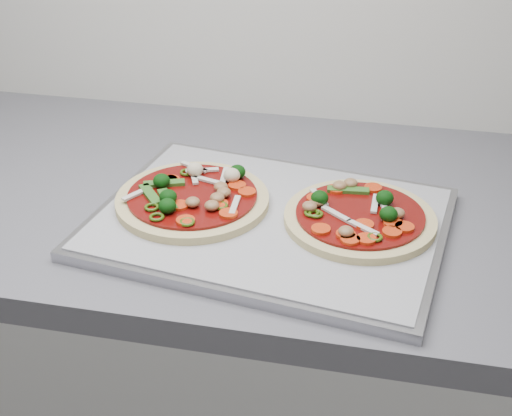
# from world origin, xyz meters

# --- Properties ---
(baking_tray) EXTENTS (0.51, 0.40, 0.02)m
(baking_tray) POSITION_xyz_m (0.71, 1.22, 0.91)
(baking_tray) COLOR #9C9BA1
(baking_tray) RESTS_ON countertop
(parchment) EXTENTS (0.48, 0.38, 0.00)m
(parchment) POSITION_xyz_m (0.71, 1.22, 0.92)
(parchment) COLOR #9E9EA3
(parchment) RESTS_ON baking_tray
(pizza_left) EXTENTS (0.23, 0.23, 0.04)m
(pizza_left) POSITION_xyz_m (0.60, 1.23, 0.93)
(pizza_left) COLOR tan
(pizza_left) RESTS_ON parchment
(pizza_right) EXTENTS (0.27, 0.27, 0.03)m
(pizza_right) POSITION_xyz_m (0.83, 1.23, 0.93)
(pizza_right) COLOR tan
(pizza_right) RESTS_ON parchment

